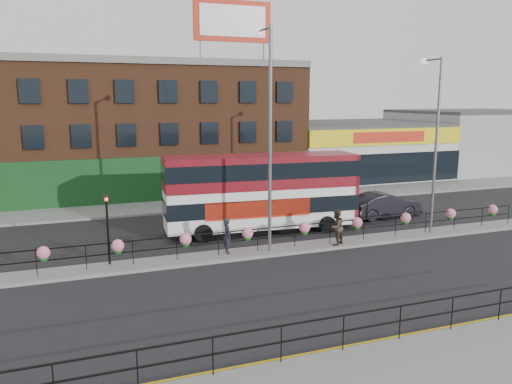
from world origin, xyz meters
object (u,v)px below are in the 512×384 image
object	(u,v)px
double_decker_bus	(262,185)
pedestrian_b	(336,227)
lamp_column_west	(268,121)
lamp_column_east	(434,131)
pedestrian_a	(227,236)
car	(384,205)

from	to	relation	value
double_decker_bus	pedestrian_b	world-z (taller)	double_decker_bus
double_decker_bus	pedestrian_b	xyz separation A→B (m)	(2.49, -4.15, -1.64)
pedestrian_b	lamp_column_west	distance (m)	6.51
lamp_column_east	pedestrian_a	bearing A→B (deg)	179.70
car	lamp_column_east	size ratio (longest dim) A/B	0.52
double_decker_bus	lamp_column_west	distance (m)	5.38
car	lamp_column_east	bearing A→B (deg)	176.05
car	pedestrian_a	xyz separation A→B (m)	(-11.78, -4.27, 0.22)
pedestrian_a	lamp_column_west	distance (m)	5.86
pedestrian_a	lamp_column_west	world-z (taller)	lamp_column_west
pedestrian_b	lamp_column_east	size ratio (longest dim) A/B	0.19
pedestrian_a	lamp_column_west	bearing A→B (deg)	-90.26
double_decker_bus	car	world-z (taller)	double_decker_bus
double_decker_bus	lamp_column_west	xyz separation A→B (m)	(-1.09, -3.67, 3.78)
double_decker_bus	lamp_column_west	world-z (taller)	lamp_column_west
lamp_column_west	car	bearing A→B (deg)	24.02
lamp_column_west	lamp_column_east	distance (m)	9.70
lamp_column_west	pedestrian_a	bearing A→B (deg)	178.45
pedestrian_b	pedestrian_a	bearing A→B (deg)	-35.42
pedestrian_a	lamp_column_east	distance (m)	12.68
pedestrian_a	pedestrian_b	size ratio (longest dim) A/B	0.94
car	pedestrian_b	bearing A→B (deg)	124.66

